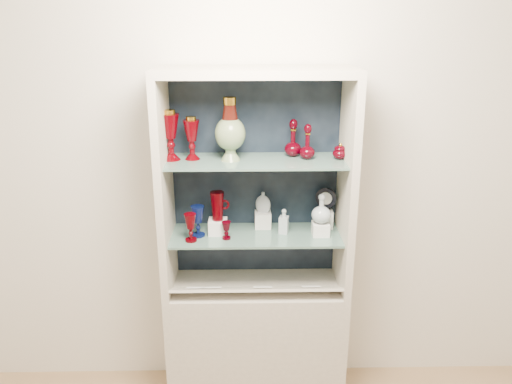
{
  "coord_description": "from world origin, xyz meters",
  "views": [
    {
      "loc": [
        -0.05,
        -0.96,
        2.15
      ],
      "look_at": [
        0.0,
        1.53,
        1.3
      ],
      "focal_mm": 35.0,
      "sensor_mm": 36.0,
      "label": 1
    }
  ],
  "objects_px": {
    "clear_round_decanter": "(321,209)",
    "pedestal_lamp_right": "(192,138)",
    "ruby_pitcher": "(217,206)",
    "clear_square_bottle": "(284,221)",
    "pedestal_lamp_left": "(170,135)",
    "ruby_decanter_b": "(293,137)",
    "cameo_medallion": "(326,199)",
    "enamel_urn": "(230,129)",
    "flat_flask": "(263,202)",
    "cobalt_goblet": "(198,221)",
    "ruby_decanter_a": "(308,140)",
    "ruby_goblet_tall": "(191,228)",
    "ruby_goblet_small": "(226,230)",
    "lidded_bowl": "(340,151)"
  },
  "relations": [
    {
      "from": "enamel_urn",
      "to": "ruby_goblet_tall",
      "type": "xyz_separation_m",
      "value": [
        -0.21,
        -0.09,
        -0.51
      ]
    },
    {
      "from": "pedestal_lamp_right",
      "to": "ruby_pitcher",
      "type": "xyz_separation_m",
      "value": [
        0.12,
        -0.01,
        -0.37
      ]
    },
    {
      "from": "ruby_decanter_b",
      "to": "clear_square_bottle",
      "type": "xyz_separation_m",
      "value": [
        -0.05,
        -0.06,
        -0.46
      ]
    },
    {
      "from": "cobalt_goblet",
      "to": "clear_square_bottle",
      "type": "bearing_deg",
      "value": 3.81
    },
    {
      "from": "clear_round_decanter",
      "to": "pedestal_lamp_right",
      "type": "bearing_deg",
      "value": 176.53
    },
    {
      "from": "enamel_urn",
      "to": "flat_flask",
      "type": "relative_size",
      "value": 2.67
    },
    {
      "from": "cobalt_goblet",
      "to": "cameo_medallion",
      "type": "xyz_separation_m",
      "value": [
        0.71,
        0.11,
        0.08
      ]
    },
    {
      "from": "cobalt_goblet",
      "to": "clear_round_decanter",
      "type": "xyz_separation_m",
      "value": [
        0.66,
        0.0,
        0.06
      ]
    },
    {
      "from": "clear_round_decanter",
      "to": "ruby_decanter_a",
      "type": "bearing_deg",
      "value": 159.27
    },
    {
      "from": "pedestal_lamp_left",
      "to": "ruby_decanter_a",
      "type": "relative_size",
      "value": 1.25
    },
    {
      "from": "pedestal_lamp_left",
      "to": "ruby_decanter_b",
      "type": "relative_size",
      "value": 1.22
    },
    {
      "from": "pedestal_lamp_right",
      "to": "flat_flask",
      "type": "height_order",
      "value": "pedestal_lamp_right"
    },
    {
      "from": "cobalt_goblet",
      "to": "ruby_goblet_tall",
      "type": "relative_size",
      "value": 1.13
    },
    {
      "from": "ruby_goblet_tall",
      "to": "ruby_decanter_b",
      "type": "bearing_deg",
      "value": 16.08
    },
    {
      "from": "pedestal_lamp_left",
      "to": "ruby_decanter_a",
      "type": "xyz_separation_m",
      "value": [
        0.71,
        -0.0,
        -0.03
      ]
    },
    {
      "from": "ruby_goblet_small",
      "to": "pedestal_lamp_left",
      "type": "bearing_deg",
      "value": 165.19
    },
    {
      "from": "enamel_urn",
      "to": "ruby_goblet_tall",
      "type": "distance_m",
      "value": 0.56
    },
    {
      "from": "ruby_goblet_tall",
      "to": "ruby_goblet_small",
      "type": "xyz_separation_m",
      "value": [
        0.19,
        0.02,
        -0.03
      ]
    },
    {
      "from": "pedestal_lamp_left",
      "to": "clear_round_decanter",
      "type": "height_order",
      "value": "pedestal_lamp_left"
    },
    {
      "from": "ruby_goblet_small",
      "to": "clear_round_decanter",
      "type": "distance_m",
      "value": 0.52
    },
    {
      "from": "enamel_urn",
      "to": "clear_round_decanter",
      "type": "xyz_separation_m",
      "value": [
        0.48,
        -0.02,
        -0.43
      ]
    },
    {
      "from": "lidded_bowl",
      "to": "clear_square_bottle",
      "type": "relative_size",
      "value": 0.63
    },
    {
      "from": "clear_square_bottle",
      "to": "cameo_medallion",
      "type": "bearing_deg",
      "value": 18.31
    },
    {
      "from": "ruby_decanter_a",
      "to": "ruby_goblet_tall",
      "type": "relative_size",
      "value": 1.37
    },
    {
      "from": "lidded_bowl",
      "to": "cameo_medallion",
      "type": "height_order",
      "value": "lidded_bowl"
    },
    {
      "from": "pedestal_lamp_left",
      "to": "flat_flask",
      "type": "distance_m",
      "value": 0.63
    },
    {
      "from": "pedestal_lamp_right",
      "to": "cameo_medallion",
      "type": "xyz_separation_m",
      "value": [
        0.72,
        0.07,
        -0.36
      ]
    },
    {
      "from": "enamel_urn",
      "to": "ruby_decanter_b",
      "type": "relative_size",
      "value": 1.53
    },
    {
      "from": "ruby_goblet_small",
      "to": "enamel_urn",
      "type": "bearing_deg",
      "value": 66.34
    },
    {
      "from": "pedestal_lamp_left",
      "to": "flat_flask",
      "type": "relative_size",
      "value": 2.13
    },
    {
      "from": "ruby_decanter_a",
      "to": "ruby_pitcher",
      "type": "relative_size",
      "value": 1.31
    },
    {
      "from": "flat_flask",
      "to": "cobalt_goblet",
      "type": "bearing_deg",
      "value": -141.77
    },
    {
      "from": "pedestal_lamp_left",
      "to": "ruby_decanter_b",
      "type": "distance_m",
      "value": 0.64
    },
    {
      "from": "enamel_urn",
      "to": "flat_flask",
      "type": "distance_m",
      "value": 0.47
    },
    {
      "from": "lidded_bowl",
      "to": "clear_square_bottle",
      "type": "bearing_deg",
      "value": 179.6
    },
    {
      "from": "ruby_goblet_small",
      "to": "ruby_goblet_tall",
      "type": "bearing_deg",
      "value": -172.69
    },
    {
      "from": "pedestal_lamp_left",
      "to": "ruby_goblet_tall",
      "type": "height_order",
      "value": "pedestal_lamp_left"
    },
    {
      "from": "ruby_goblet_tall",
      "to": "ruby_goblet_small",
      "type": "distance_m",
      "value": 0.19
    },
    {
      "from": "lidded_bowl",
      "to": "cobalt_goblet",
      "type": "height_order",
      "value": "lidded_bowl"
    },
    {
      "from": "ruby_decanter_b",
      "to": "cameo_medallion",
      "type": "xyz_separation_m",
      "value": [
        0.19,
        0.02,
        -0.36
      ]
    },
    {
      "from": "ruby_pitcher",
      "to": "clear_square_bottle",
      "type": "height_order",
      "value": "ruby_pitcher"
    },
    {
      "from": "enamel_urn",
      "to": "ruby_pitcher",
      "type": "bearing_deg",
      "value": 170.82
    },
    {
      "from": "cameo_medallion",
      "to": "clear_round_decanter",
      "type": "bearing_deg",
      "value": -89.32
    },
    {
      "from": "pedestal_lamp_left",
      "to": "pedestal_lamp_right",
      "type": "bearing_deg",
      "value": 5.15
    },
    {
      "from": "pedestal_lamp_right",
      "to": "flat_flask",
      "type": "bearing_deg",
      "value": 11.28
    },
    {
      "from": "ruby_decanter_a",
      "to": "lidded_bowl",
      "type": "xyz_separation_m",
      "value": [
        0.17,
        -0.0,
        -0.06
      ]
    },
    {
      "from": "enamel_urn",
      "to": "cameo_medallion",
      "type": "height_order",
      "value": "enamel_urn"
    },
    {
      "from": "ruby_decanter_a",
      "to": "cobalt_goblet",
      "type": "bearing_deg",
      "value": -176.72
    },
    {
      "from": "pedestal_lamp_left",
      "to": "ruby_pitcher",
      "type": "xyz_separation_m",
      "value": [
        0.23,
        0.0,
        -0.39
      ]
    },
    {
      "from": "cameo_medallion",
      "to": "ruby_decanter_b",
      "type": "bearing_deg",
      "value": -153.58
    }
  ]
}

